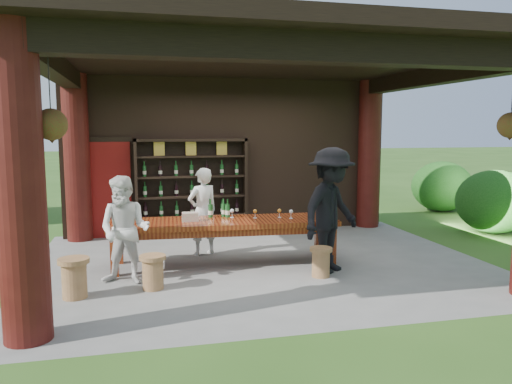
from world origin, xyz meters
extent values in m
plane|color=#2D5119|center=(0.00, 0.00, 0.00)|extent=(90.00, 90.00, 0.00)
cube|color=slate|center=(0.00, 0.00, -0.05)|extent=(7.40, 5.90, 0.10)
cube|color=black|center=(0.00, 2.75, 1.65)|extent=(7.00, 0.18, 3.30)
cube|color=maroon|center=(-2.60, 2.65, 1.00)|extent=(0.95, 0.06, 2.00)
cylinder|color=#380C0A|center=(-3.15, -2.40, 1.65)|extent=(0.50, 0.50, 3.30)
cylinder|color=#380C0A|center=(-3.15, 2.55, 1.65)|extent=(0.50, 0.50, 3.30)
cylinder|color=#380C0A|center=(3.15, 2.55, 1.65)|extent=(0.50, 0.50, 3.30)
cube|color=black|center=(0.00, -2.40, 3.15)|extent=(6.70, 0.35, 0.35)
cube|color=black|center=(-3.15, 0.00, 3.15)|extent=(0.30, 5.20, 0.30)
cube|color=black|center=(3.15, 0.00, 3.15)|extent=(0.30, 5.20, 0.30)
cube|color=black|center=(0.00, 0.00, 3.40)|extent=(7.50, 6.00, 0.20)
cylinder|color=black|center=(-2.85, -2.20, 2.62)|extent=(0.01, 0.01, 0.75)
cone|color=black|center=(-2.85, -2.20, 2.17)|extent=(0.32, 0.32, 0.18)
sphere|color=#1E5919|center=(-2.85, -2.20, 2.28)|extent=(0.34, 0.34, 0.34)
cylinder|color=black|center=(2.85, -2.20, 2.62)|extent=(0.01, 0.01, 0.75)
cone|color=black|center=(2.85, -2.20, 2.17)|extent=(0.32, 0.32, 0.18)
sphere|color=#1E5919|center=(2.85, -2.20, 2.28)|extent=(0.34, 0.34, 0.34)
cube|color=#611D0D|center=(-0.61, 0.05, 0.71)|extent=(3.73, 1.16, 0.08)
cube|color=#611D0D|center=(-0.61, 0.05, 0.61)|extent=(3.52, 1.00, 0.12)
cube|color=#611D0D|center=(-2.36, -0.22, 0.34)|extent=(0.13, 0.13, 0.67)
cube|color=#611D0D|center=(1.08, -0.43, 0.34)|extent=(0.13, 0.13, 0.67)
cube|color=#611D0D|center=(-2.31, 0.52, 0.34)|extent=(0.13, 0.13, 0.67)
cube|color=#611D0D|center=(1.13, 0.32, 0.34)|extent=(0.13, 0.13, 0.67)
cylinder|color=olive|center=(-1.81, -0.98, 0.21)|extent=(0.29, 0.29, 0.43)
cylinder|color=olive|center=(-1.81, -0.98, 0.46)|extent=(0.37, 0.37, 0.06)
cylinder|color=olive|center=(0.69, -0.96, 0.20)|extent=(0.27, 0.27, 0.40)
cylinder|color=olive|center=(0.69, -0.96, 0.42)|extent=(0.34, 0.34, 0.05)
cylinder|color=olive|center=(-2.83, -1.11, 0.24)|extent=(0.32, 0.32, 0.47)
cylinder|color=olive|center=(-2.83, -1.11, 0.51)|extent=(0.41, 0.41, 0.06)
imported|color=silver|center=(-0.88, 0.80, 0.78)|extent=(0.67, 0.56, 1.55)
imported|color=silver|center=(-2.18, -0.61, 0.79)|extent=(0.93, 0.83, 1.57)
imported|color=black|center=(0.94, -0.72, 0.98)|extent=(1.45, 1.31, 1.95)
cube|color=#BF6672|center=(-1.17, 0.07, 0.82)|extent=(0.27, 0.20, 0.14)
ellipsoid|color=#194C14|center=(5.46, 1.23, 0.58)|extent=(1.60, 1.60, 1.36)
ellipsoid|color=#194C14|center=(6.04, 4.02, 0.58)|extent=(1.60, 1.60, 1.36)
camera|label=1|loc=(-1.96, -7.90, 2.24)|focal=35.00mm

